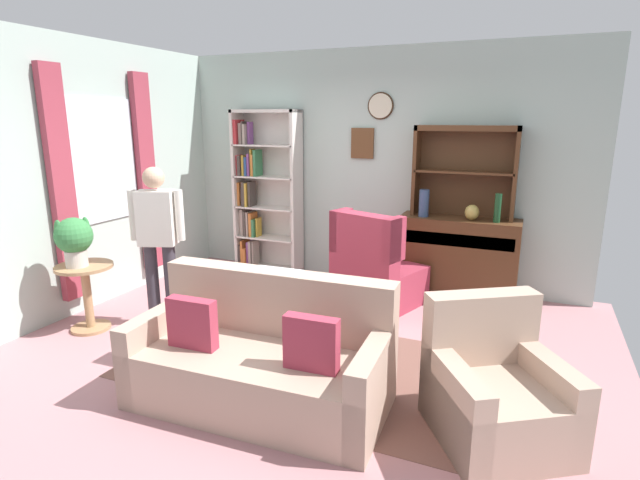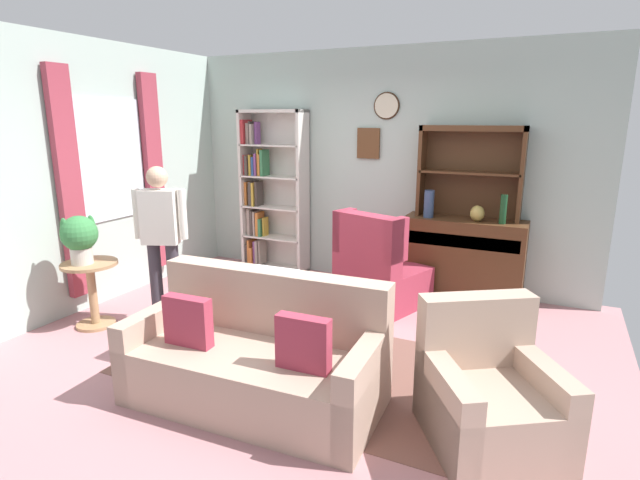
% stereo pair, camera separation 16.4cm
% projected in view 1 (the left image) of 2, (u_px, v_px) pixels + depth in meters
% --- Properties ---
extents(ground_plane, '(5.40, 4.60, 0.02)m').
position_uv_depth(ground_plane, '(301.00, 347.00, 4.45)').
color(ground_plane, '#B27A7F').
extents(wall_back, '(5.00, 0.09, 2.80)m').
position_uv_depth(wall_back, '(375.00, 168.00, 6.01)').
color(wall_back, '#ADC1B7').
rests_on(wall_back, ground_plane).
extents(wall_left, '(0.16, 4.20, 2.80)m').
position_uv_depth(wall_left, '(82.00, 177.00, 5.12)').
color(wall_left, '#ADC1B7').
rests_on(wall_left, ground_plane).
extents(area_rug, '(2.89, 1.66, 0.01)m').
position_uv_depth(area_rug, '(307.00, 365.00, 4.10)').
color(area_rug, brown).
rests_on(area_rug, ground_plane).
extents(bookshelf, '(0.90, 0.30, 2.10)m').
position_uv_depth(bookshelf, '(262.00, 194.00, 6.51)').
color(bookshelf, silver).
rests_on(bookshelf, ground_plane).
extents(sideboard, '(1.30, 0.45, 0.92)m').
position_uv_depth(sideboard, '(457.00, 254.00, 5.57)').
color(sideboard, '#4C2D19').
rests_on(sideboard, ground_plane).
extents(sideboard_hutch, '(1.10, 0.26, 1.00)m').
position_uv_depth(sideboard_hutch, '(465.00, 159.00, 5.41)').
color(sideboard_hutch, '#4C2D19').
rests_on(sideboard_hutch, sideboard).
extents(vase_tall, '(0.11, 0.11, 0.30)m').
position_uv_depth(vase_tall, '(424.00, 203.00, 5.51)').
color(vase_tall, '#33476B').
rests_on(vase_tall, sideboard).
extents(vase_round, '(0.15, 0.15, 0.17)m').
position_uv_depth(vase_round, '(472.00, 212.00, 5.34)').
color(vase_round, tan).
rests_on(vase_round, sideboard).
extents(bottle_wine, '(0.07, 0.07, 0.31)m').
position_uv_depth(bottle_wine, '(498.00, 208.00, 5.20)').
color(bottle_wine, '#194223').
rests_on(bottle_wine, sideboard).
extents(couch_floral, '(1.84, 0.93, 0.90)m').
position_uv_depth(couch_floral, '(262.00, 360.00, 3.53)').
color(couch_floral, tan).
rests_on(couch_floral, ground_plane).
extents(armchair_floral, '(1.05, 1.06, 0.88)m').
position_uv_depth(armchair_floral, '(495.00, 394.00, 3.14)').
color(armchair_floral, tan).
rests_on(armchair_floral, ground_plane).
extents(wingback_chair, '(1.00, 1.01, 1.05)m').
position_uv_depth(wingback_chair, '(375.00, 272.00, 5.32)').
color(wingback_chair, '#A33347').
rests_on(wingback_chair, ground_plane).
extents(plant_stand, '(0.52, 0.52, 0.65)m').
position_uv_depth(plant_stand, '(87.00, 290.00, 4.72)').
color(plant_stand, '#A87F56').
rests_on(plant_stand, ground_plane).
extents(potted_plant_large, '(0.34, 0.34, 0.46)m').
position_uv_depth(potted_plant_large, '(74.00, 238.00, 4.55)').
color(potted_plant_large, beige).
rests_on(potted_plant_large, plant_stand).
extents(person_reading, '(0.51, 0.31, 1.56)m').
position_uv_depth(person_reading, '(158.00, 236.00, 4.70)').
color(person_reading, '#38333D').
rests_on(person_reading, ground_plane).
extents(coffee_table, '(0.80, 0.50, 0.42)m').
position_uv_depth(coffee_table, '(297.00, 316.00, 4.21)').
color(coffee_table, '#4C2D19').
rests_on(coffee_table, ground_plane).
extents(book_stack, '(0.20, 0.15, 0.06)m').
position_uv_depth(book_stack, '(309.00, 305.00, 4.19)').
color(book_stack, '#3F3833').
rests_on(book_stack, coffee_table).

